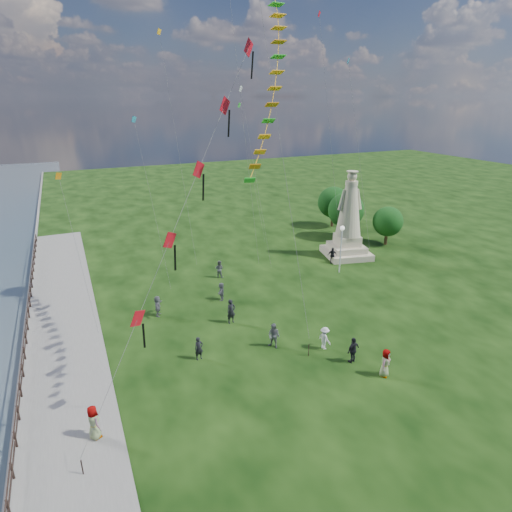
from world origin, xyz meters
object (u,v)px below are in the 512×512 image
statue (348,225)px  person_4 (385,363)px  lamppost (341,239)px  person_10 (94,424)px  person_1 (274,336)px  person_6 (231,311)px  person_9 (332,255)px  person_2 (325,338)px  person_5 (158,306)px  person_11 (221,291)px  person_7 (219,269)px  person_3 (353,350)px  person_0 (199,348)px

statue → person_4: size_ratio=5.00×
statue → lamppost: bearing=-120.5°
person_10 → person_1: bearing=-95.6°
person_6 → person_9: (13.74, 7.23, -0.11)m
person_2 → person_9: bearing=-46.6°
person_5 → person_11: person_5 is taller
person_7 → person_5: bearing=79.1°
person_3 → person_6: 9.45m
statue → person_1: size_ratio=5.10×
person_5 → person_3: bearing=-118.5°
person_0 → person_4: 11.55m
person_1 → person_7: (0.70, 12.80, -0.05)m
person_2 → person_4: size_ratio=0.88×
statue → person_6: (-16.30, -8.38, -2.45)m
person_4 → person_6: (-6.10, 9.86, 0.04)m
person_1 → person_11: person_1 is taller
statue → person_3: bearing=-111.5°
statue → person_1: 19.75m
person_1 → person_9: size_ratio=1.06×
person_3 → person_10: (-15.50, -0.20, 0.03)m
person_0 → person_9: 20.43m
person_6 → person_9: person_6 is taller
statue → person_9: size_ratio=5.40×
person_3 → person_5: person_3 is taller
person_5 → person_7: size_ratio=1.00×
lamppost → person_2: (-8.60, -10.72, -2.55)m
person_2 → person_11: bearing=9.9°
person_6 → person_7: (2.09, 8.48, -0.11)m
lamppost → person_2: bearing=-128.7°
statue → person_0: 23.36m
person_9 → person_11: 13.49m
statue → person_6: bearing=-140.0°
person_11 → person_4: bearing=47.4°
person_9 → person_0: bearing=-128.6°
person_0 → person_7: 13.33m
person_1 → person_9: 16.91m
person_3 → person_9: person_3 is taller
lamppost → person_7: (-10.93, 3.60, -2.52)m
person_0 → person_1: size_ratio=0.89×
statue → person_11: 16.47m
person_10 → person_4: bearing=-119.6°
person_1 → person_6: 4.54m
statue → person_3: (-11.10, -16.27, -2.51)m
person_1 → person_5: person_1 is taller
statue → person_11: statue is taller
lamppost → person_7: bearing=161.8°
lamppost → person_1: (-11.62, -9.21, -2.47)m
person_7 → statue: bearing=-138.1°
statue → person_2: (-11.89, -14.21, -2.60)m
lamppost → person_1: bearing=-141.6°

